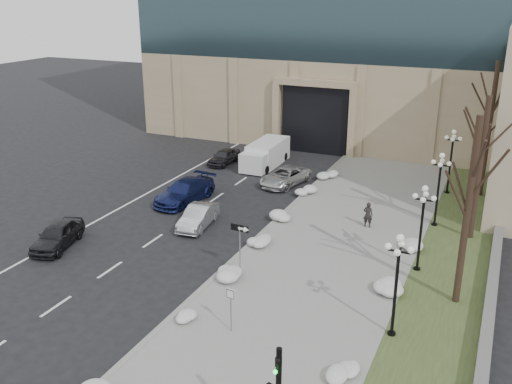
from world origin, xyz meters
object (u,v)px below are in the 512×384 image
lamppost_a (397,272)px  car_c (185,191)px  car_a (57,235)px  box_truck (265,155)px  lamppost_c (439,180)px  pedestrian (368,215)px  car_b (198,217)px  car_d (285,176)px  car_e (224,157)px  one_way_sign (243,235)px  keep_sign (231,301)px  lamppost_b (422,217)px  lamppost_d (452,153)px

lamppost_a → car_c: bearing=147.6°
car_a → box_truck: size_ratio=0.69×
lamppost_c → pedestrian: bearing=-151.6°
car_b → lamppost_a: size_ratio=0.84×
car_c → car_d: car_c is taller
car_c → car_e: size_ratio=1.41×
lamppost_a → lamppost_c: 13.00m
pedestrian → one_way_sign: bearing=63.0°
lamppost_a → keep_sign: bearing=-157.7°
box_truck → car_c: bearing=-100.0°
car_b → lamppost_c: 14.89m
lamppost_a → lamppost_b: (0.00, 6.50, 0.00)m
lamppost_d → car_d: bearing=-166.0°
car_c → car_b: bearing=-41.9°
car_d → box_truck: 5.15m
car_a → lamppost_c: 22.77m
car_d → lamppost_c: 12.21m
car_e → lamppost_d: size_ratio=0.78×
lamppost_d → car_e: bearing=179.8°
car_d → pedestrian: bearing=-23.8°
car_a → box_truck: bearing=62.0°
car_c → lamppost_c: lamppost_c is taller
car_b → lamppost_d: (13.41, 12.50, 2.42)m
car_d → lamppost_a: size_ratio=0.99×
car_b → pedestrian: (9.67, 3.98, 0.27)m
car_e → pedestrian: bearing=-28.8°
box_truck → car_b: bearing=-85.0°
car_a → car_d: bearing=48.2°
lamppost_c → car_b: bearing=-155.9°
one_way_sign → car_d: bearing=106.2°
car_d → car_e: 7.29m
car_e → car_a: bearing=-91.7°
car_a → car_c: car_c is taller
one_way_sign → lamppost_d: size_ratio=0.59×
car_d → lamppost_c: bearing=-5.0°
lamppost_b → pedestrian: bearing=129.9°
lamppost_c → lamppost_b: bearing=-90.0°
car_c → car_e: 9.32m
car_d → keep_sign: keep_sign is taller
box_truck → lamppost_b: 20.48m
box_truck → one_way_sign: 19.51m
one_way_sign → lamppost_d: bearing=68.1°
car_c → one_way_sign: (8.32, -8.13, 1.57)m
box_truck → one_way_sign: one_way_sign is taller
lamppost_a → lamppost_d: size_ratio=1.00×
pedestrian → lamppost_c: (3.74, 2.02, 2.15)m
lamppost_b → lamppost_c: (0.00, 6.50, 0.00)m
car_b → lamppost_c: lamppost_c is taller
pedestrian → lamppost_b: bearing=129.5°
car_a → keep_sign: 13.52m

